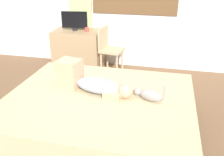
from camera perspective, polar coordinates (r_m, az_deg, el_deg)
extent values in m
plane|color=brown|center=(3.17, -4.40, -11.21)|extent=(16.00, 16.00, 0.00)
cube|color=#38383D|center=(3.05, -2.73, -11.19)|extent=(2.17, 1.80, 0.14)
cube|color=tan|center=(2.91, -2.83, -7.26)|extent=(2.11, 1.75, 0.35)
ellipsoid|color=#8C939E|center=(2.88, -3.25, -1.73)|extent=(0.60, 0.36, 0.17)
sphere|color=tan|center=(2.76, 3.08, -3.00)|extent=(0.17, 0.17, 0.17)
cube|color=tan|center=(3.02, -9.74, 1.02)|extent=(0.30, 0.28, 0.34)
cube|color=tan|center=(2.82, 0.77, -3.36)|extent=(0.25, 0.31, 0.08)
ellipsoid|color=gray|center=(2.73, 8.89, -3.99)|extent=(0.28, 0.18, 0.13)
sphere|color=gray|center=(2.78, 5.96, -3.05)|extent=(0.08, 0.08, 0.08)
cylinder|color=gray|center=(2.66, 11.96, -3.52)|extent=(0.03, 0.03, 0.16)
cube|color=#997A56|center=(4.84, -7.73, 6.53)|extent=(0.90, 0.56, 0.74)
cylinder|color=black|center=(4.75, -8.52, 11.09)|extent=(0.10, 0.10, 0.05)
cube|color=black|center=(4.72, -8.65, 13.15)|extent=(0.48, 0.09, 0.30)
cylinder|color=#B23D38|center=(4.62, -5.80, 11.04)|extent=(0.08, 0.08, 0.08)
cylinder|color=tan|center=(4.63, 2.40, 3.91)|extent=(0.04, 0.04, 0.44)
cylinder|color=tan|center=(4.36, 1.11, 2.60)|extent=(0.04, 0.04, 0.44)
cylinder|color=tan|center=(4.73, -1.10, 4.38)|extent=(0.04, 0.04, 0.44)
cylinder|color=tan|center=(4.47, -2.56, 3.12)|extent=(0.04, 0.04, 0.44)
cube|color=tan|center=(4.46, -0.04, 6.40)|extent=(0.43, 0.43, 0.04)
cube|color=tan|center=(4.46, -2.10, 9.20)|extent=(0.09, 0.38, 0.38)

